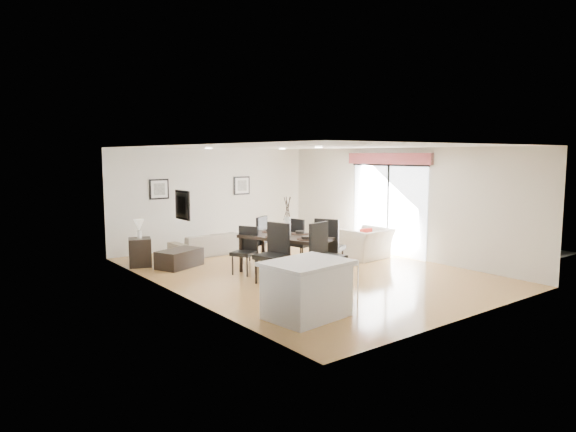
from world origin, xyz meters
TOP-DOWN VIEW (x-y plane):
  - ground at (0.00, 0.00)m, footprint 8.00×8.00m
  - wall_back at (0.00, 4.00)m, footprint 6.00×0.04m
  - wall_front at (0.00, -4.00)m, footprint 6.00×0.04m
  - wall_left at (-3.00, 0.00)m, footprint 0.04×8.00m
  - wall_right at (3.00, 0.00)m, footprint 0.04×8.00m
  - ceiling at (0.00, 0.00)m, footprint 6.00×8.00m
  - sofa at (-0.78, 2.96)m, footprint 1.90×0.78m
  - armchair at (2.07, 0.20)m, footprint 1.22×1.09m
  - courtyard_plant_a at (5.90, -0.19)m, footprint 0.58×0.51m
  - courtyard_plant_b at (5.75, 1.68)m, footprint 0.44×0.44m
  - dining_table at (-0.41, 0.11)m, footprint 1.63×2.19m
  - dining_chair_wnear at (-1.09, -0.36)m, footprint 0.65×0.65m
  - dining_chair_wfar at (-1.12, 0.64)m, footprint 0.61×0.61m
  - dining_chair_enear at (0.29, -0.43)m, footprint 0.72×0.72m
  - dining_chair_efar at (0.29, 0.58)m, footprint 0.57×0.57m
  - dining_chair_head at (-0.43, -1.10)m, footprint 0.66×0.66m
  - dining_chair_foot at (-0.36, 1.34)m, footprint 0.68×0.68m
  - vase at (-0.41, 0.11)m, footprint 1.08×1.65m
  - coffee_table at (-1.98, 2.07)m, footprint 1.15×0.93m
  - side_table at (-2.66, 2.70)m, footprint 0.62×0.62m
  - table_lamp at (-2.65, 2.70)m, footprint 0.23×0.23m
  - cushion at (1.96, 0.09)m, footprint 0.34×0.11m
  - kitchen_island at (-1.99, -2.45)m, footprint 1.39×1.13m
  - bar_stool at (-1.10, -2.45)m, footprint 0.36×0.36m
  - framed_print_back_left at (-1.60, 3.97)m, footprint 0.52×0.04m
  - framed_print_back_right at (0.90, 3.97)m, footprint 0.52×0.04m
  - framed_print_left_wall at (-2.97, -0.20)m, footprint 0.04×0.52m
  - sliding_door at (2.96, 0.30)m, footprint 0.12×2.70m
  - courtyard at (6.16, 0.87)m, footprint 6.00×6.00m

SIDE VIEW (x-z plane):
  - ground at x=0.00m, z-range 0.00..0.00m
  - coffee_table at x=-1.98m, z-range 0.00..0.40m
  - sofa at x=-0.78m, z-range 0.00..0.55m
  - courtyard_plant_b at x=5.75m, z-range 0.00..0.63m
  - courtyard_plant_a at x=5.90m, z-range 0.00..0.65m
  - side_table at x=-2.66m, z-range 0.00..0.65m
  - armchair at x=2.07m, z-range 0.00..0.74m
  - kitchen_island at x=-1.99m, z-range 0.01..0.90m
  - dining_chair_wfar at x=-1.12m, z-range 0.06..1.07m
  - cushion at x=1.96m, z-range 0.42..0.76m
  - dining_chair_efar at x=0.29m, z-range 0.06..1.15m
  - dining_chair_foot at x=-0.36m, z-range 0.06..1.17m
  - dining_chair_wnear at x=-1.09m, z-range 0.07..1.26m
  - dining_chair_enear at x=0.29m, z-range 0.07..1.26m
  - bar_stool at x=-1.10m, z-range 0.28..1.06m
  - dining_chair_head at x=-0.43m, z-range 0.07..1.29m
  - dining_table at x=-0.41m, z-range 0.33..1.15m
  - courtyard at x=6.16m, z-range -0.08..1.92m
  - table_lamp at x=-2.65m, z-range 0.71..1.14m
  - vase at x=-0.41m, z-range 0.74..1.58m
  - wall_back at x=0.00m, z-range 0.00..2.70m
  - wall_front at x=0.00m, z-range 0.00..2.70m
  - wall_left at x=-3.00m, z-range 0.00..2.70m
  - wall_right at x=3.00m, z-range 0.00..2.70m
  - framed_print_back_left at x=-1.60m, z-range 1.39..1.91m
  - framed_print_back_right at x=0.90m, z-range 1.39..1.91m
  - framed_print_left_wall at x=-2.97m, z-range 1.39..1.91m
  - sliding_door at x=2.96m, z-range 0.38..2.95m
  - ceiling at x=0.00m, z-range 2.69..2.71m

